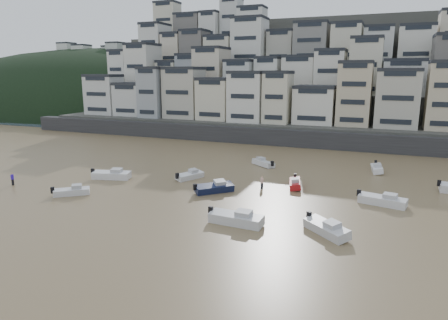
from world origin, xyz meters
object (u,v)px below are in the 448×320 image
at_px(boat_i, 377,168).
at_px(person_pink, 262,182).
at_px(boat_f, 190,175).
at_px(boat_h, 263,162).
at_px(person_blue, 12,179).
at_px(boat_a, 236,216).
at_px(boat_b, 326,227).
at_px(boat_j, 72,190).
at_px(boat_k, 111,173).
at_px(boat_d, 383,198).
at_px(boat_e, 295,182).
at_px(boat_c, 214,187).

distance_m(boat_i, person_pink, 21.00).
xyz_separation_m(boat_f, boat_i, (25.23, 14.81, 0.04)).
bearing_deg(boat_h, person_blue, 76.86).
relative_size(person_blue, person_pink, 1.00).
bearing_deg(boat_a, boat_b, 8.45).
bearing_deg(boat_f, person_blue, 144.33).
bearing_deg(boat_j, person_blue, 139.07).
relative_size(boat_k, person_pink, 3.48).
relative_size(boat_b, person_blue, 3.23).
xyz_separation_m(boat_d, boat_j, (-36.68, -10.64, -0.15)).
height_order(boat_f, boat_i, boat_i).
bearing_deg(boat_b, boat_h, 160.09).
bearing_deg(boat_a, boat_f, 134.63).
height_order(boat_a, boat_e, boat_a).
distance_m(boat_d, person_blue, 48.60).
xyz_separation_m(boat_b, boat_i, (3.83, 28.14, -0.07)).
relative_size(boat_j, boat_k, 0.78).
height_order(boat_a, person_pink, person_pink).
bearing_deg(boat_c, boat_j, 160.50).
xyz_separation_m(boat_c, boat_e, (9.21, 6.35, -0.09)).
bearing_deg(boat_j, boat_a, -42.08).
distance_m(boat_c, person_blue, 28.18).
distance_m(boat_e, boat_i, 16.64).
relative_size(boat_i, boat_j, 1.08).
xyz_separation_m(boat_f, boat_j, (-10.41, -12.58, -0.01)).
height_order(boat_f, boat_j, boat_f).
bearing_deg(boat_d, boat_j, -151.16).
bearing_deg(person_blue, boat_c, 14.91).
relative_size(boat_c, boat_f, 1.16).
xyz_separation_m(boat_b, person_blue, (-42.65, 1.26, 0.10)).
height_order(boat_k, person_pink, person_pink).
bearing_deg(boat_h, boat_a, 137.46).
distance_m(boat_c, boat_d, 20.50).
distance_m(boat_h, boat_k, 24.45).
bearing_deg(boat_k, boat_i, 13.07).
height_order(boat_a, boat_i, boat_a).
bearing_deg(boat_h, boat_k, 78.66).
height_order(boat_c, boat_h, boat_c).
relative_size(boat_f, person_blue, 2.75).
relative_size(boat_d, person_blue, 3.36).
relative_size(boat_h, person_pink, 2.91).
relative_size(boat_d, boat_j, 1.23).
bearing_deg(boat_b, boat_d, 108.33).
xyz_separation_m(boat_e, boat_h, (-7.61, 10.53, 0.03)).
relative_size(boat_a, boat_f, 1.29).
bearing_deg(boat_h, boat_e, 162.78).
xyz_separation_m(boat_d, person_pink, (-15.07, 1.13, 0.07)).
height_order(boat_a, boat_c, boat_a).
bearing_deg(boat_d, boat_c, -159.31).
height_order(boat_b, boat_h, boat_b).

